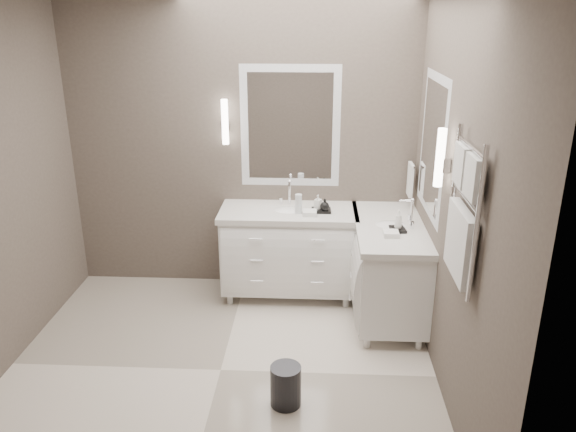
# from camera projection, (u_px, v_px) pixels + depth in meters

# --- Properties ---
(floor) EXTENTS (3.20, 3.00, 0.01)m
(floor) POSITION_uv_depth(u_px,v_px,m) (221.00, 370.00, 4.21)
(floor) COLOR silver
(floor) RESTS_ON ground
(wall_back) EXTENTS (3.20, 0.01, 2.70)m
(wall_back) POSITION_uv_depth(u_px,v_px,m) (241.00, 148.00, 5.15)
(wall_back) COLOR #544A43
(wall_back) RESTS_ON floor
(wall_front) EXTENTS (3.20, 0.01, 2.70)m
(wall_front) POSITION_uv_depth(u_px,v_px,m) (148.00, 314.00, 2.33)
(wall_front) COLOR #544A43
(wall_front) RESTS_ON floor
(wall_right) EXTENTS (0.01, 3.00, 2.70)m
(wall_right) POSITION_uv_depth(u_px,v_px,m) (456.00, 203.00, 3.66)
(wall_right) COLOR #544A43
(wall_right) RESTS_ON floor
(vanity_back) EXTENTS (1.24, 0.59, 0.97)m
(vanity_back) POSITION_uv_depth(u_px,v_px,m) (289.00, 247.00, 5.17)
(vanity_back) COLOR white
(vanity_back) RESTS_ON floor
(vanity_right) EXTENTS (0.59, 1.24, 0.97)m
(vanity_right) POSITION_uv_depth(u_px,v_px,m) (388.00, 264.00, 4.82)
(vanity_right) COLOR white
(vanity_right) RESTS_ON floor
(mirror_back) EXTENTS (0.90, 0.02, 1.10)m
(mirror_back) POSITION_uv_depth(u_px,v_px,m) (290.00, 127.00, 5.05)
(mirror_back) COLOR white
(mirror_back) RESTS_ON wall_back
(mirror_right) EXTENTS (0.02, 0.90, 1.10)m
(mirror_right) POSITION_uv_depth(u_px,v_px,m) (432.00, 146.00, 4.35)
(mirror_right) COLOR white
(mirror_right) RESTS_ON wall_right
(sconce_back) EXTENTS (0.06, 0.06, 0.40)m
(sconce_back) POSITION_uv_depth(u_px,v_px,m) (225.00, 123.00, 5.00)
(sconce_back) COLOR white
(sconce_back) RESTS_ON wall_back
(sconce_right) EXTENTS (0.06, 0.06, 0.40)m
(sconce_right) POSITION_uv_depth(u_px,v_px,m) (440.00, 159.00, 3.79)
(sconce_right) COLOR white
(sconce_right) RESTS_ON wall_right
(towel_bar_corner) EXTENTS (0.03, 0.22, 0.30)m
(towel_bar_corner) POSITION_uv_depth(u_px,v_px,m) (410.00, 179.00, 5.02)
(towel_bar_corner) COLOR white
(towel_bar_corner) RESTS_ON wall_right
(towel_ladder) EXTENTS (0.06, 0.58, 0.90)m
(towel_ladder) POSITION_uv_depth(u_px,v_px,m) (463.00, 219.00, 3.28)
(towel_ladder) COLOR white
(towel_ladder) RESTS_ON wall_right
(waste_bin) EXTENTS (0.28, 0.28, 0.29)m
(waste_bin) POSITION_uv_depth(u_px,v_px,m) (286.00, 386.00, 3.80)
(waste_bin) COLOR black
(waste_bin) RESTS_ON floor
(amenity_tray_back) EXTENTS (0.17, 0.13, 0.03)m
(amenity_tray_back) POSITION_uv_depth(u_px,v_px,m) (321.00, 210.00, 4.99)
(amenity_tray_back) COLOR black
(amenity_tray_back) RESTS_ON vanity_back
(amenity_tray_right) EXTENTS (0.13, 0.17, 0.02)m
(amenity_tray_right) POSITION_uv_depth(u_px,v_px,m) (398.00, 229.00, 4.56)
(amenity_tray_right) COLOR black
(amenity_tray_right) RESTS_ON vanity_right
(water_bottle) EXTENTS (0.08, 0.08, 0.17)m
(water_bottle) POSITION_uv_depth(u_px,v_px,m) (299.00, 204.00, 4.93)
(water_bottle) COLOR silver
(water_bottle) RESTS_ON vanity_back
(soap_bottle_a) EXTENTS (0.07, 0.07, 0.12)m
(soap_bottle_a) POSITION_uv_depth(u_px,v_px,m) (318.00, 202.00, 4.98)
(soap_bottle_a) COLOR white
(soap_bottle_a) RESTS_ON amenity_tray_back
(soap_bottle_b) EXTENTS (0.10, 0.10, 0.11)m
(soap_bottle_b) POSITION_uv_depth(u_px,v_px,m) (325.00, 204.00, 4.94)
(soap_bottle_b) COLOR black
(soap_bottle_b) RESTS_ON amenity_tray_back
(soap_bottle_c) EXTENTS (0.06, 0.06, 0.16)m
(soap_bottle_c) POSITION_uv_depth(u_px,v_px,m) (398.00, 219.00, 4.53)
(soap_bottle_c) COLOR white
(soap_bottle_c) RESTS_ON amenity_tray_right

